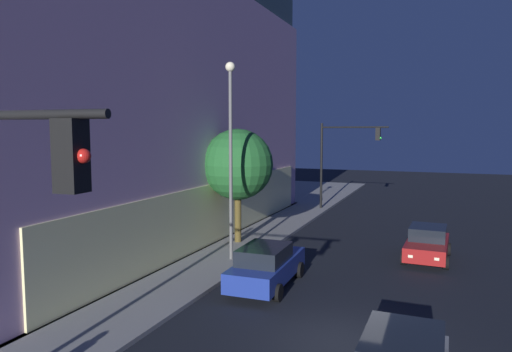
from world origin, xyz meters
TOP-DOWN VIEW (x-y plane):
  - ground_plane at (0.00, 0.00)m, footprint 120.00×120.00m
  - modern_building at (9.62, 21.20)m, footprint 28.61×25.59m
  - traffic_light_far_corner at (21.88, 4.50)m, footprint 0.50×5.02m
  - street_lamp_sidewalk at (6.37, 6.39)m, footprint 0.44×0.44m
  - sidewalk_tree at (9.56, 7.47)m, footprint 3.73×3.73m
  - car_blue at (3.79, 3.69)m, footprint 4.75×2.11m
  - car_red at (10.19, -1.97)m, footprint 4.20×2.14m

SIDE VIEW (x-z plane):
  - ground_plane at x=0.00m, z-range 0.00..0.00m
  - car_red at x=10.19m, z-range 0.01..1.55m
  - car_blue at x=3.79m, z-range 0.01..1.67m
  - sidewalk_tree at x=9.56m, z-range 1.27..7.26m
  - traffic_light_far_corner at x=21.88m, z-range 1.32..7.79m
  - street_lamp_sidewalk at x=6.37m, z-range 1.20..10.13m
  - modern_building at x=9.62m, z-range -0.07..16.22m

